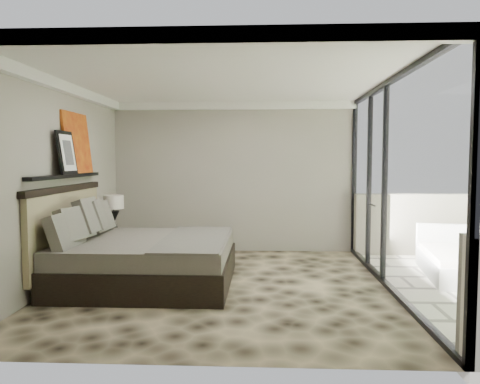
{
  "coord_description": "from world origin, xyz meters",
  "views": [
    {
      "loc": [
        0.56,
        -6.29,
        1.73
      ],
      "look_at": [
        0.23,
        0.4,
        1.27
      ],
      "focal_mm": 35.0,
      "sensor_mm": 36.0,
      "label": 1
    }
  ],
  "objects_px": {
    "table_lamp": "(114,208)",
    "lounger": "(456,262)",
    "nightstand": "(115,247)",
    "bed": "(141,257)"
  },
  "relations": [
    {
      "from": "table_lamp",
      "to": "lounger",
      "type": "distance_m",
      "value": 5.48
    },
    {
      "from": "nightstand",
      "to": "bed",
      "type": "bearing_deg",
      "value": -36.59
    },
    {
      "from": "bed",
      "to": "table_lamp",
      "type": "bearing_deg",
      "value": 120.65
    },
    {
      "from": "bed",
      "to": "table_lamp",
      "type": "relative_size",
      "value": 3.84
    },
    {
      "from": "table_lamp",
      "to": "lounger",
      "type": "bearing_deg",
      "value": -7.76
    },
    {
      "from": "bed",
      "to": "nightstand",
      "type": "relative_size",
      "value": 4.74
    },
    {
      "from": "bed",
      "to": "lounger",
      "type": "relative_size",
      "value": 1.28
    },
    {
      "from": "lounger",
      "to": "nightstand",
      "type": "bearing_deg",
      "value": -179.87
    },
    {
      "from": "bed",
      "to": "nightstand",
      "type": "height_order",
      "value": "bed"
    },
    {
      "from": "bed",
      "to": "lounger",
      "type": "distance_m",
      "value": 4.62
    }
  ]
}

